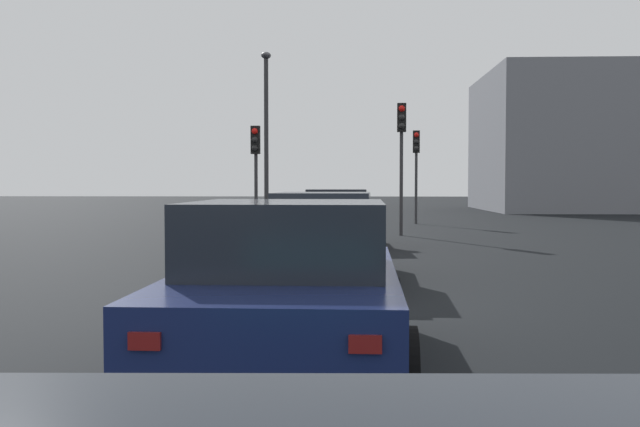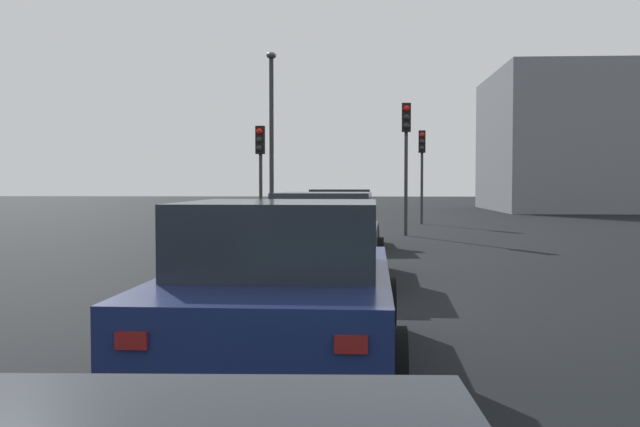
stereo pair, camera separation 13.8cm
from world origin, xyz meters
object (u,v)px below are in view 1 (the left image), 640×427
car_black_second (324,238)px  street_lamp_kerbside (266,123)px  traffic_light_far_left (255,156)px  car_maroon_lead (336,219)px  car_navy_third (290,287)px  traffic_light_near_right (416,157)px  traffic_light_near_left (402,141)px

car_black_second → street_lamp_kerbside: 14.76m
car_black_second → traffic_light_far_left: traffic_light_far_left is taller
car_maroon_lead → car_navy_third: car_maroon_lead is taller
car_maroon_lead → traffic_light_near_right: (10.44, -3.06, 2.01)m
car_navy_third → traffic_light_far_left: traffic_light_far_left is taller
car_maroon_lead → car_navy_third: 12.58m
car_navy_third → traffic_light_far_left: size_ratio=1.25×
car_maroon_lead → car_black_second: (-6.80, 0.05, 0.00)m
traffic_light_near_right → street_lamp_kerbside: 6.63m
street_lamp_kerbside → traffic_light_far_left: bearing=-179.4°
car_navy_third → car_maroon_lead: bearing=0.5°
car_maroon_lead → traffic_light_near_right: traffic_light_near_right is taller
car_navy_third → traffic_light_near_left: size_ratio=1.05×
traffic_light_near_right → traffic_light_near_left: bearing=-3.3°
traffic_light_near_left → street_lamp_kerbside: 5.96m
traffic_light_near_left → street_lamp_kerbside: bearing=-125.3°
car_navy_third → street_lamp_kerbside: size_ratio=0.68×
traffic_light_far_left → street_lamp_kerbside: street_lamp_kerbside is taller
car_navy_third → street_lamp_kerbside: (19.95, 2.56, 3.13)m
traffic_light_near_right → traffic_light_far_left: (-6.36, 5.73, -0.21)m
traffic_light_near_left → traffic_light_near_right: size_ratio=1.10×
car_navy_third → traffic_light_near_left: traffic_light_near_left is taller
traffic_light_near_left → car_navy_third: bearing=-5.6°
traffic_light_near_right → street_lamp_kerbside: (-3.07, 5.77, 1.12)m
traffic_light_near_left → traffic_light_near_right: 6.72m
car_black_second → street_lamp_kerbside: (14.18, 2.65, 3.13)m
car_maroon_lead → street_lamp_kerbside: 8.46m
car_maroon_lead → traffic_light_near_left: size_ratio=0.99×
street_lamp_kerbside → traffic_light_near_left: bearing=-127.1°
traffic_light_near_left → traffic_light_far_left: size_ratio=1.19×
car_black_second → traffic_light_near_left: (10.62, -2.05, 2.27)m
car_black_second → car_maroon_lead: bearing=1.8°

